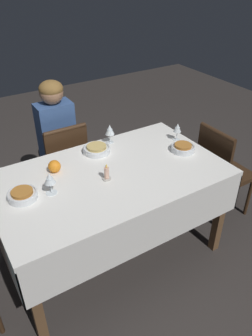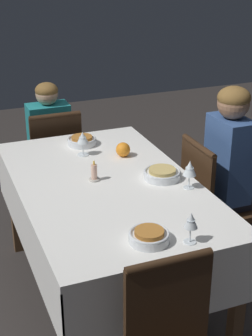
# 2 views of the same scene
# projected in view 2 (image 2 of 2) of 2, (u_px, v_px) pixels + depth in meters

# --- Properties ---
(ground_plane) EXTENTS (8.00, 8.00, 0.00)m
(ground_plane) POSITION_uv_depth(u_px,v_px,m) (108.00, 298.00, 3.09)
(ground_plane) COLOR #332D2B
(dining_table) EXTENTS (1.59, 0.94, 0.77)m
(dining_table) POSITION_uv_depth(u_px,v_px,m) (107.00, 199.00, 2.82)
(dining_table) COLOR white
(dining_table) RESTS_ON ground_plane
(chair_north) EXTENTS (0.40, 0.40, 0.89)m
(chair_north) POSITION_uv_depth(u_px,v_px,m) (211.00, 201.00, 3.19)
(chair_north) COLOR #382314
(chair_north) RESTS_ON ground_plane
(chair_west) EXTENTS (0.40, 0.40, 0.89)m
(chair_west) POSITION_uv_depth(u_px,v_px,m) (54.00, 161.00, 3.76)
(chair_west) COLOR #382314
(chair_west) RESTS_ON ground_plane
(person_adult_denim) EXTENTS (0.30, 0.34, 1.21)m
(person_adult_denim) POSITION_uv_depth(u_px,v_px,m) (234.00, 169.00, 3.16)
(person_adult_denim) COLOR #282833
(person_adult_denim) RESTS_ON ground_plane
(person_child_teal) EXTENTS (0.33, 0.30, 1.05)m
(person_child_teal) POSITION_uv_depth(u_px,v_px,m) (48.00, 143.00, 3.86)
(person_child_teal) COLOR #383342
(person_child_teal) RESTS_ON ground_plane
(bowl_north) EXTENTS (0.21, 0.21, 0.06)m
(bowl_north) POSITION_uv_depth(u_px,v_px,m) (162.00, 174.00, 2.82)
(bowl_north) COLOR silver
(bowl_north) RESTS_ON dining_table
(wine_glass_north) EXTENTS (0.07, 0.07, 0.16)m
(wine_glass_north) POSITION_uv_depth(u_px,v_px,m) (190.00, 169.00, 2.68)
(wine_glass_north) COLOR white
(wine_glass_north) RESTS_ON dining_table
(bowl_west) EXTENTS (0.18, 0.18, 0.06)m
(bowl_west) POSITION_uv_depth(u_px,v_px,m) (82.00, 141.00, 3.29)
(bowl_west) COLOR silver
(bowl_west) RESTS_ON dining_table
(wine_glass_west) EXTENTS (0.07, 0.07, 0.15)m
(wine_glass_west) POSITION_uv_depth(u_px,v_px,m) (83.00, 138.00, 3.10)
(wine_glass_west) COLOR white
(wine_glass_west) RESTS_ON dining_table
(bowl_east) EXTENTS (0.18, 0.18, 0.06)m
(bowl_east) POSITION_uv_depth(u_px,v_px,m) (149.00, 236.00, 2.23)
(bowl_east) COLOR silver
(bowl_east) RESTS_ON dining_table
(wine_glass_east) EXTENTS (0.06, 0.06, 0.15)m
(wine_glass_east) POSITION_uv_depth(u_px,v_px,m) (191.00, 221.00, 2.19)
(wine_glass_east) COLOR white
(wine_glass_east) RESTS_ON dining_table
(candle_centerpiece) EXTENTS (0.06, 0.06, 0.12)m
(candle_centerpiece) POSITION_uv_depth(u_px,v_px,m) (94.00, 174.00, 2.79)
(candle_centerpiece) COLOR beige
(candle_centerpiece) RESTS_ON dining_table
(orange_fruit) EXTENTS (0.09, 0.09, 0.09)m
(orange_fruit) POSITION_uv_depth(u_px,v_px,m) (123.00, 150.00, 3.10)
(orange_fruit) COLOR orange
(orange_fruit) RESTS_ON dining_table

